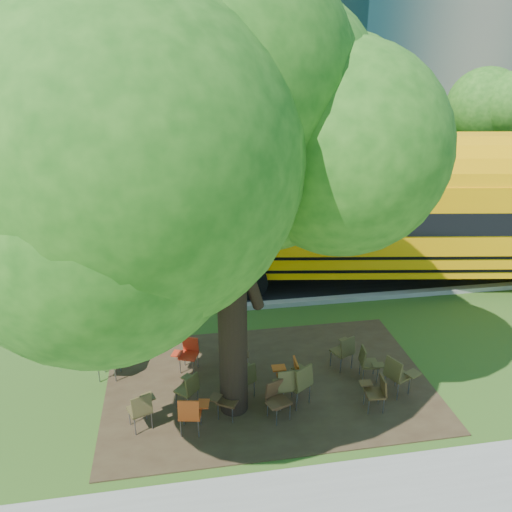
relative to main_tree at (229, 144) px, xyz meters
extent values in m
plane|color=#2C5019|center=(-0.15, 1.24, -5.35)|extent=(160.00, 160.00, 0.00)
cube|color=#382819|center=(0.85, 0.74, -5.34)|extent=(7.00, 4.50, 0.03)
cube|color=black|center=(-0.15, 8.24, -5.33)|extent=(80.00, 8.00, 0.04)
cube|color=gray|center=(-0.15, 4.24, -5.28)|extent=(80.00, 0.25, 0.14)
cube|color=gray|center=(-0.15, 12.34, -5.28)|extent=(80.00, 0.25, 0.14)
cylinder|color=black|center=(-5.15, 17.24, -3.60)|extent=(0.32, 0.32, 3.50)
sphere|color=#205C15|center=(-5.15, 17.24, -1.13)|extent=(4.80, 4.80, 4.80)
cylinder|color=black|center=(7.85, 15.24, -3.25)|extent=(0.38, 0.38, 4.20)
sphere|color=#205C15|center=(7.85, 15.24, -0.31)|extent=(5.60, 5.60, 5.60)
cylinder|color=black|center=(0.00, 0.00, -3.21)|extent=(0.56, 0.56, 4.28)
sphere|color=#205C15|center=(0.00, 0.00, 0.01)|extent=(7.20, 7.20, 7.20)
cube|color=#FFA808|center=(7.52, 5.24, -3.38)|extent=(12.53, 4.60, 2.73)
cube|color=black|center=(7.85, 5.19, -3.07)|extent=(11.88, 4.54, 0.67)
cube|color=#FFA808|center=(0.77, 6.27, -4.24)|extent=(1.80, 2.64, 1.06)
cube|color=black|center=(7.52, 5.24, -4.07)|extent=(12.56, 4.64, 0.09)
cube|color=black|center=(7.52, 5.24, -4.48)|extent=(12.56, 4.64, 0.09)
cylinder|color=black|center=(1.04, 4.82, -4.80)|extent=(1.15, 0.50, 1.11)
cylinder|color=black|center=(1.46, 7.57, -4.80)|extent=(1.15, 0.50, 1.11)
cube|color=brown|center=(-1.84, -0.26, -4.92)|extent=(0.52, 0.51, 0.05)
cube|color=brown|center=(-1.78, -0.42, -4.71)|extent=(0.39, 0.23, 0.39)
cube|color=brown|center=(-1.68, -0.05, -4.80)|extent=(0.30, 0.33, 0.03)
cylinder|color=slate|center=(-2.06, -0.17, -5.14)|extent=(0.02, 0.02, 0.44)
cylinder|color=slate|center=(-1.63, -0.35, -5.14)|extent=(0.02, 0.02, 0.44)
cube|color=#C74415|center=(-0.89, -0.54, -4.91)|extent=(0.48, 0.46, 0.05)
cube|color=#C74415|center=(-0.93, -0.71, -4.70)|extent=(0.40, 0.16, 0.39)
cube|color=#C74415|center=(-0.64, -0.44, -4.79)|extent=(0.26, 0.31, 0.03)
cylinder|color=slate|center=(-1.03, -0.34, -5.13)|extent=(0.02, 0.02, 0.44)
cylinder|color=slate|center=(-0.76, -0.73, -5.13)|extent=(0.02, 0.02, 0.44)
cube|color=brown|center=(-0.94, 0.23, -4.94)|extent=(0.53, 0.53, 0.05)
cube|color=brown|center=(-0.82, 0.12, -4.74)|extent=(0.31, 0.33, 0.37)
cube|color=brown|center=(-0.88, 0.48, -4.83)|extent=(0.33, 0.32, 0.03)
cylinder|color=slate|center=(-1.16, 0.22, -5.15)|extent=(0.02, 0.02, 0.41)
cylinder|color=slate|center=(-0.72, 0.24, -5.15)|extent=(0.02, 0.02, 0.41)
cube|color=#472E19|center=(-0.14, -0.24, -4.95)|extent=(0.51, 0.50, 0.05)
cube|color=#472E19|center=(-0.06, -0.10, -4.75)|extent=(0.35, 0.26, 0.36)
cube|color=#472E19|center=(-0.39, -0.24, -4.84)|extent=(0.30, 0.32, 0.03)
cylinder|color=slate|center=(-0.09, -0.45, -5.15)|extent=(0.02, 0.02, 0.41)
cylinder|color=slate|center=(-0.20, -0.03, -5.15)|extent=(0.02, 0.02, 0.41)
cube|color=#4D4421|center=(1.06, -0.04, -4.87)|extent=(0.47, 0.44, 0.05)
cube|color=#4D4421|center=(1.07, -0.23, -4.63)|extent=(0.43, 0.12, 0.43)
cube|color=#4D4421|center=(1.32, 0.12, -4.74)|extent=(0.25, 0.31, 0.03)
cylinder|color=slate|center=(0.87, 0.14, -5.11)|extent=(0.03, 0.03, 0.49)
cylinder|color=slate|center=(1.25, -0.22, -5.11)|extent=(0.03, 0.03, 0.49)
cube|color=#4F311C|center=(0.83, -0.45, -4.93)|extent=(0.51, 0.50, 0.05)
cube|color=#4F311C|center=(0.77, -0.29, -4.73)|extent=(0.38, 0.23, 0.37)
cube|color=#4F311C|center=(0.68, -0.66, -4.82)|extent=(0.29, 0.32, 0.03)
cylinder|color=slate|center=(1.04, -0.53, -5.14)|extent=(0.02, 0.02, 0.42)
cylinder|color=slate|center=(0.62, -0.36, -5.14)|extent=(0.02, 0.02, 0.42)
cube|color=#4B351A|center=(2.79, -0.49, -4.95)|extent=(0.39, 0.40, 0.04)
cube|color=#4B351A|center=(2.95, -0.51, -4.75)|extent=(0.11, 0.36, 0.36)
cube|color=#4B351A|center=(2.68, -0.27, -4.84)|extent=(0.27, 0.22, 0.03)
cylinder|color=slate|center=(2.62, -0.63, -5.15)|extent=(0.02, 0.02, 0.40)
cylinder|color=slate|center=(2.95, -0.35, -5.15)|extent=(0.02, 0.02, 0.40)
cube|color=#4B4220|center=(3.46, -0.08, -4.88)|extent=(0.57, 0.58, 0.05)
cube|color=#4B4220|center=(3.29, -0.16, -4.65)|extent=(0.27, 0.42, 0.42)
cube|color=#4B4220|center=(3.70, -0.24, -4.75)|extent=(0.36, 0.33, 0.03)
cylinder|color=slate|center=(3.55, 0.16, -5.12)|extent=(0.03, 0.03, 0.47)
cylinder|color=slate|center=(3.38, -0.31, -5.12)|extent=(0.03, 0.03, 0.47)
cube|color=#4A4220|center=(-2.61, 1.52, -4.87)|extent=(0.51, 0.53, 0.05)
cube|color=#4A4220|center=(-2.42, 1.48, -4.63)|extent=(0.19, 0.44, 0.43)
cube|color=#4A4220|center=(-2.70, 1.80, -4.74)|extent=(0.34, 0.29, 0.03)
cylinder|color=slate|center=(-2.82, 1.37, -5.11)|extent=(0.03, 0.03, 0.48)
cylinder|color=slate|center=(-2.39, 1.66, -5.11)|extent=(0.03, 0.03, 0.48)
cube|color=red|center=(-0.85, 1.46, -4.94)|extent=(0.49, 0.48, 0.05)
cube|color=red|center=(-0.79, 1.62, -4.73)|extent=(0.38, 0.21, 0.37)
cube|color=red|center=(-1.10, 1.42, -4.83)|extent=(0.28, 0.31, 0.03)
cylinder|color=slate|center=(-0.76, 1.26, -5.14)|extent=(0.02, 0.02, 0.42)
cylinder|color=slate|center=(-0.94, 1.67, -5.14)|extent=(0.02, 0.02, 0.42)
cube|color=#452E18|center=(0.30, 1.38, -4.93)|extent=(0.47, 0.49, 0.05)
cube|color=#452E18|center=(0.13, 1.43, -4.72)|extent=(0.19, 0.38, 0.38)
cube|color=#452E18|center=(0.36, 1.13, -4.82)|extent=(0.31, 0.27, 0.03)
cylinder|color=slate|center=(0.49, 1.49, -5.14)|extent=(0.02, 0.02, 0.42)
cylinder|color=slate|center=(0.10, 1.28, -5.14)|extent=(0.02, 0.02, 0.42)
cube|color=#45401D|center=(0.24, 0.37, -4.92)|extent=(0.53, 0.53, 0.05)
cube|color=#45401D|center=(0.32, 0.21, -4.71)|extent=(0.39, 0.25, 0.39)
cube|color=#45401D|center=(0.39, 0.59, -4.80)|extent=(0.31, 0.34, 0.03)
cylinder|color=slate|center=(0.02, 0.44, -5.14)|extent=(0.02, 0.02, 0.43)
cylinder|color=slate|center=(0.46, 0.29, -5.14)|extent=(0.02, 0.02, 0.43)
cube|color=#453E1E|center=(3.06, 0.50, -4.94)|extent=(0.41, 0.43, 0.05)
cube|color=#453E1E|center=(2.90, 0.52, -4.74)|extent=(0.13, 0.38, 0.37)
cube|color=#453E1E|center=(3.16, 0.27, -4.83)|extent=(0.28, 0.23, 0.03)
cylinder|color=slate|center=(3.24, 0.64, -5.15)|extent=(0.02, 0.02, 0.41)
cylinder|color=slate|center=(2.89, 0.37, -5.15)|extent=(0.02, 0.02, 0.41)
cube|color=#473D1E|center=(2.60, 1.01, -4.90)|extent=(0.54, 0.53, 0.05)
cube|color=#473D1E|center=(2.67, 0.85, -4.68)|extent=(0.41, 0.25, 0.40)
cube|color=#473D1E|center=(2.76, 1.24, -4.78)|extent=(0.31, 0.34, 0.03)
cylinder|color=slate|center=(2.38, 1.10, -5.13)|extent=(0.02, 0.02, 0.45)
cylinder|color=slate|center=(2.82, 0.92, -5.13)|extent=(0.02, 0.02, 0.45)
cube|color=#48421F|center=(1.29, -0.04, -4.85)|extent=(0.63, 0.63, 0.06)
cube|color=#48421F|center=(1.40, -0.21, -4.61)|extent=(0.43, 0.33, 0.45)
cube|color=#48421F|center=(1.43, 0.24, -4.72)|extent=(0.37, 0.39, 0.03)
cylinder|color=slate|center=(1.03, 0.02, -5.10)|extent=(0.03, 0.03, 0.50)
cylinder|color=slate|center=(1.55, -0.10, -5.10)|extent=(0.03, 0.03, 0.50)
cube|color=#BF5014|center=(1.15, 0.17, -4.89)|extent=(0.42, 0.44, 0.05)
cube|color=#BF5014|center=(1.34, 0.17, -4.66)|extent=(0.11, 0.42, 0.42)
cube|color=#BF5014|center=(1.01, 0.42, -4.76)|extent=(0.29, 0.23, 0.03)
cylinder|color=slate|center=(0.97, 0.00, -5.12)|extent=(0.02, 0.02, 0.47)
cylinder|color=slate|center=(1.33, 0.34, -5.12)|extent=(0.02, 0.02, 0.47)
imported|color=black|center=(-3.41, 7.17, -4.57)|extent=(4.84, 2.56, 1.57)
imported|color=#5E1014|center=(-6.26, 9.74, -4.77)|extent=(4.55, 2.90, 1.17)
camera|label=1|loc=(-0.91, -8.22, 1.38)|focal=35.00mm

